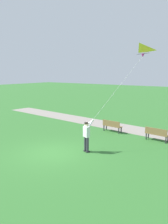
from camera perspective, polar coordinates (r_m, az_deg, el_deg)
The scene contains 6 objects.
ground_plane at distance 13.40m, azimuth -7.59°, elevation -9.77°, with size 120.00×120.00×0.00m, color #33702D.
walkway_path at distance 18.41m, azimuth 13.56°, elevation -4.48°, with size 2.40×32.00×0.02m, color gray.
person_kite_flyer at distance 13.18m, azimuth 0.68°, elevation -5.24°, with size 0.63×0.49×1.83m.
flying_kite at distance 15.14m, azimuth 13.17°, elevation 14.25°, with size 3.82×1.99×4.32m.
park_bench_near_walkway at distance 17.66m, azimuth 6.75°, elevation -3.19°, with size 0.57×1.53×0.88m.
park_bench_far_walkway at distance 15.98m, azimuth 17.13°, elevation -4.96°, with size 0.57×1.53×0.88m.
Camera 1 is at (9.02, 8.83, 4.49)m, focal length 37.87 mm.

